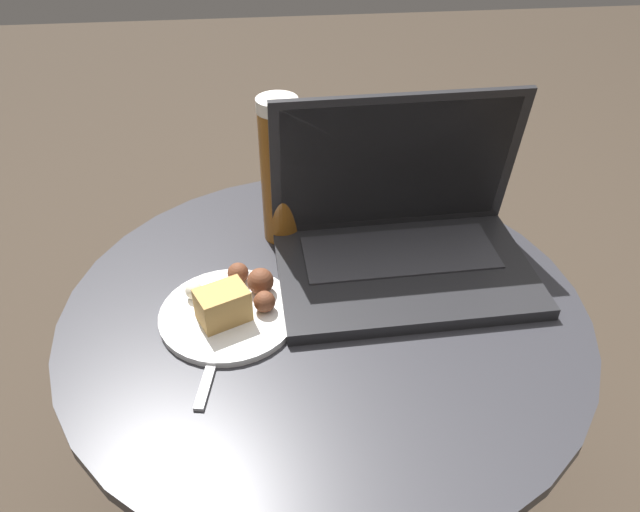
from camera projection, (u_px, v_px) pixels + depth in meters
The scene contains 6 objects.
ground_plane at pixel (323, 505), 1.13m from camera, with size 6.00×6.00×0.00m, color #382D23.
table at pixel (324, 374), 0.92m from camera, with size 0.71×0.71×0.48m.
laptop at pixel (401, 236), 0.89m from camera, with size 0.36×0.24×0.24m.
beer_glass at pixel (280, 172), 0.91m from camera, with size 0.06×0.06×0.23m.
snack_plate at pixel (231, 306), 0.82m from camera, with size 0.18×0.18×0.06m.
fork at pixel (218, 344), 0.78m from camera, with size 0.05×0.18×0.01m.
Camera 1 is at (-0.07, -0.63, 1.05)m, focal length 35.00 mm.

